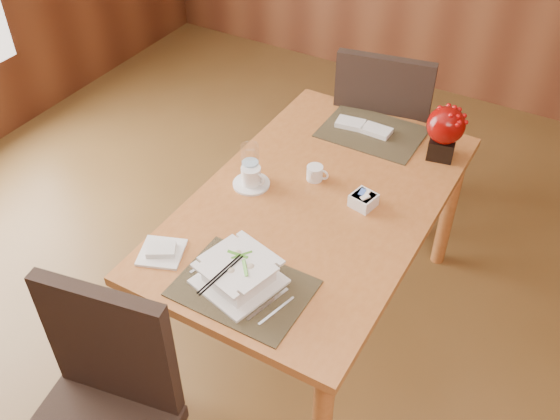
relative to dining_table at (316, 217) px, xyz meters
The scene contains 14 objects.
ground 0.89m from the dining_table, 90.00° to the right, with size 6.00×6.00×0.00m, color brown.
dining_table is the anchor object (origin of this frame).
placemat_near 0.56m from the dining_table, 90.00° to the right, with size 0.45×0.33×0.01m, color black.
placemat_far 0.56m from the dining_table, 90.00° to the left, with size 0.45×0.33×0.01m, color black.
soup_setting 0.56m from the dining_table, 92.59° to the right, with size 0.31×0.31×0.10m.
coffee_cup 0.31m from the dining_table, 169.65° to the right, with size 0.15×0.15×0.09m.
water_glass 0.35m from the dining_table, behind, with size 0.08×0.08×0.17m, color silver.
creamer_jug 0.18m from the dining_table, 121.60° to the left, with size 0.09×0.09×0.06m, color silver, non-canonical shape.
sugar_caddy 0.22m from the dining_table, 18.18° to the left, with size 0.09×0.09×0.05m, color silver.
berry_decor 0.67m from the dining_table, 58.15° to the left, with size 0.16×0.16×0.24m.
napkins_far 0.56m from the dining_table, 93.57° to the left, with size 0.26×0.09×0.02m, color silver, non-canonical shape.
bread_plate 0.66m from the dining_table, 122.16° to the right, with size 0.15×0.15×0.01m, color silver.
near_chair 1.10m from the dining_table, 101.32° to the right, with size 0.54×0.55×1.00m.
far_chair 0.87m from the dining_table, 94.08° to the left, with size 0.56×0.56×1.03m.
Camera 1 is at (0.83, -1.13, 2.35)m, focal length 40.00 mm.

